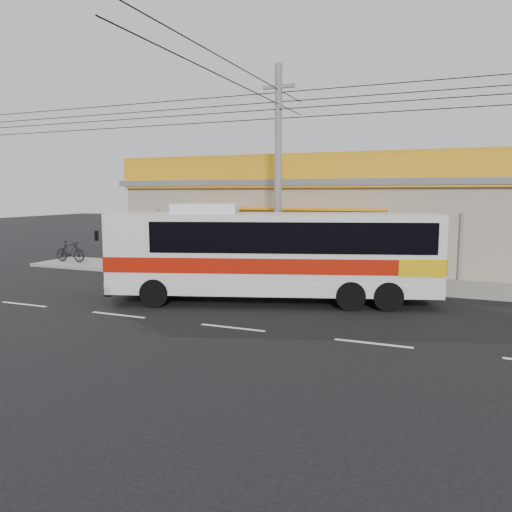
{
  "coord_description": "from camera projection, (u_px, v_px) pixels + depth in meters",
  "views": [
    {
      "loc": [
        5.91,
        -15.18,
        3.86
      ],
      "look_at": [
        -1.11,
        2.0,
        1.5
      ],
      "focal_mm": 35.0,
      "sensor_mm": 36.0,
      "label": 1
    }
  ],
  "objects": [
    {
      "name": "coach_bus",
      "position": [
        277.0,
        250.0,
        17.47
      ],
      "size": [
        11.51,
        5.77,
        3.49
      ],
      "rotation": [
        0.0,
        0.0,
        0.31
      ],
      "color": "silver",
      "rests_on": "ground"
    },
    {
      "name": "sidewalk",
      "position": [
        313.0,
        279.0,
        22.14
      ],
      "size": [
        30.0,
        3.2,
        0.15
      ],
      "primitive_type": "cube",
      "color": "gray",
      "rests_on": "ground"
    },
    {
      "name": "motorbike_dark",
      "position": [
        70.0,
        251.0,
        26.92
      ],
      "size": [
        1.89,
        0.56,
        1.13
      ],
      "primitive_type": "imported",
      "rotation": [
        0.0,
        0.0,
        1.59
      ],
      "color": "black",
      "rests_on": "sidewalk"
    },
    {
      "name": "storefront_building",
      "position": [
        342.0,
        222.0,
        26.95
      ],
      "size": [
        22.6,
        9.2,
        5.7
      ],
      "color": "gray",
      "rests_on": "ground"
    },
    {
      "name": "motorbike_red",
      "position": [
        161.0,
        257.0,
        25.47
      ],
      "size": [
        1.7,
        1.23,
        0.85
      ],
      "primitive_type": "imported",
      "rotation": [
        0.0,
        0.0,
        2.03
      ],
      "color": "maroon",
      "rests_on": "sidewalk"
    },
    {
      "name": "lane_markings",
      "position": [
        233.0,
        328.0,
        14.35
      ],
      "size": [
        50.0,
        0.12,
        0.01
      ],
      "primitive_type": null,
      "color": "silver",
      "rests_on": "ground"
    },
    {
      "name": "utility_pole",
      "position": [
        278.0,
        104.0,
        20.19
      ],
      "size": [
        34.0,
        14.0,
        9.01
      ],
      "color": "slate",
      "rests_on": "ground"
    },
    {
      "name": "ground",
      "position": [
        264.0,
        309.0,
        16.64
      ],
      "size": [
        120.0,
        120.0,
        0.0
      ],
      "primitive_type": "plane",
      "color": "black",
      "rests_on": "ground"
    }
  ]
}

